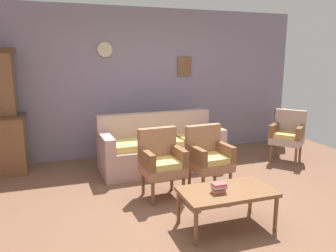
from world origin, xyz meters
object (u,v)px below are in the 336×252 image
(armchair_near_couch_end, at_px, (161,160))
(coffee_table, at_px, (227,194))
(armchair_by_doorway, at_px, (208,156))
(wingback_chair_by_fireplace, at_px, (288,133))
(floral_couch, at_px, (161,149))
(book_stack_on_table, at_px, (219,188))
(floor_vase_by_wall, at_px, (280,128))

(armchair_near_couch_end, distance_m, coffee_table, 1.08)
(armchair_by_doorway, relative_size, coffee_table, 0.90)
(armchair_near_couch_end, relative_size, wingback_chair_by_fireplace, 1.00)
(coffee_table, bearing_deg, floral_couch, 92.49)
(armchair_by_doorway, relative_size, book_stack_on_table, 5.98)
(armchair_near_couch_end, height_order, book_stack_on_table, armchair_near_couch_end)
(armchair_by_doorway, xyz_separation_m, coffee_table, (-0.24, -0.97, -0.12))
(armchair_near_couch_end, height_order, armchair_by_doorway, same)
(armchair_by_doorway, bearing_deg, coffee_table, -103.98)
(floral_couch, relative_size, armchair_near_couch_end, 2.25)
(armchair_by_doorway, distance_m, coffee_table, 1.00)
(wingback_chair_by_fireplace, bearing_deg, floor_vase_by_wall, 60.19)
(armchair_near_couch_end, distance_m, armchair_by_doorway, 0.66)
(armchair_by_doorway, distance_m, book_stack_on_table, 1.06)
(floor_vase_by_wall, bearing_deg, book_stack_on_table, -136.71)
(coffee_table, xyz_separation_m, floor_vase_by_wall, (2.63, 2.55, 0.02))
(book_stack_on_table, bearing_deg, armchair_near_couch_end, 106.78)
(wingback_chair_by_fireplace, bearing_deg, book_stack_on_table, -142.14)
(floral_couch, xyz_separation_m, book_stack_on_table, (-0.02, -2.11, 0.15))
(floral_couch, bearing_deg, floor_vase_by_wall, 9.95)
(coffee_table, relative_size, floor_vase_by_wall, 1.26)
(armchair_near_couch_end, relative_size, book_stack_on_table, 5.98)
(armchair_by_doorway, height_order, coffee_table, armchair_by_doorway)
(book_stack_on_table, relative_size, floor_vase_by_wall, 0.19)
(armchair_near_couch_end, distance_m, wingback_chair_by_fireplace, 2.69)
(armchair_by_doorway, xyz_separation_m, book_stack_on_table, (-0.35, -1.00, -0.02))
(wingback_chair_by_fireplace, bearing_deg, armchair_near_couch_end, -163.84)
(armchair_by_doorway, height_order, wingback_chair_by_fireplace, same)
(floral_couch, distance_m, floor_vase_by_wall, 2.76)
(book_stack_on_table, bearing_deg, wingback_chair_by_fireplace, 37.86)
(book_stack_on_table, distance_m, floor_vase_by_wall, 3.77)
(armchair_near_couch_end, height_order, coffee_table, armchair_near_couch_end)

